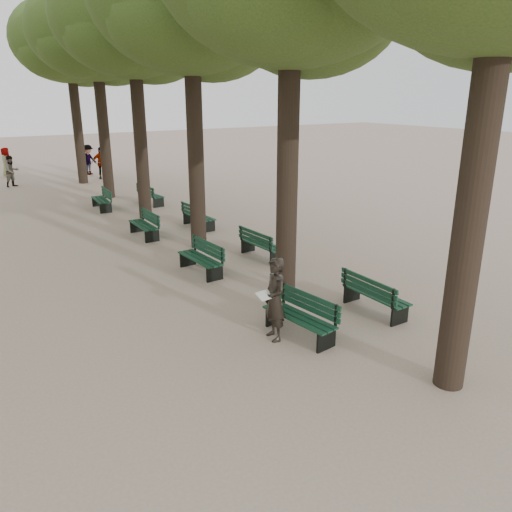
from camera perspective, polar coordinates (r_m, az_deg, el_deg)
ground at (r=10.08m, az=6.47°, el=-11.61°), size 120.00×120.00×0.00m
tree_central_3 at (r=21.13m, az=-14.00°, el=24.92°), size 6.00×6.00×9.95m
tree_central_4 at (r=25.86m, az=-17.98°, el=23.27°), size 6.00×6.00×9.95m
tree_central_5 at (r=30.68m, az=-20.67°, el=22.08°), size 6.00×6.00×9.95m
bench_left_0 at (r=10.79m, az=4.95°, el=-7.80°), size 0.79×1.86×0.92m
bench_left_1 at (r=14.49m, az=-6.36°, el=-0.93°), size 0.67×1.83×0.92m
bench_left_2 at (r=18.52m, az=-12.68°, el=2.96°), size 0.58×1.80×0.92m
bench_left_3 at (r=23.43m, az=-17.24°, el=5.74°), size 0.69×1.83×0.92m
bench_right_0 at (r=12.21m, az=13.42°, el=-5.07°), size 0.58×1.80×0.92m
bench_right_1 at (r=15.73m, az=0.70°, el=0.73°), size 0.65×1.82×0.92m
bench_right_2 at (r=19.48m, az=-6.55°, el=4.04°), size 0.65×1.82×0.92m
bench_right_3 at (r=23.98m, az=-11.92°, el=6.43°), size 0.72×1.84×0.92m
man_with_map at (r=10.40m, az=2.16°, el=-4.97°), size 0.67×0.77×1.80m
pedestrian_a at (r=31.06m, az=-26.12°, el=8.69°), size 0.89×0.70×1.71m
pedestrian_d at (r=34.84m, az=-26.62°, el=9.54°), size 0.44×0.91×1.80m
pedestrian_c at (r=32.01m, az=-17.28°, el=10.12°), size 1.18×0.69×1.91m
pedestrian_b at (r=33.94m, az=-18.59°, el=10.39°), size 1.24×0.92×1.88m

